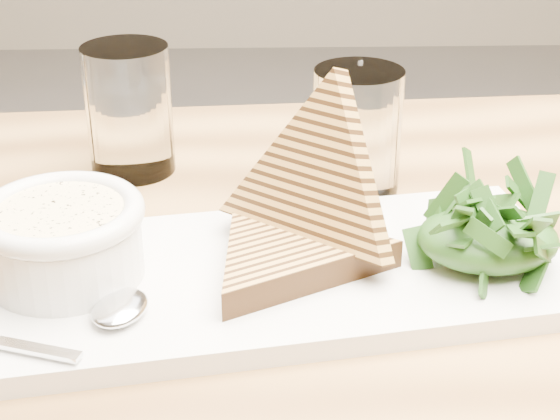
{
  "coord_description": "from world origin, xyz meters",
  "views": [
    {
      "loc": [
        -0.15,
        -0.61,
        1.09
      ],
      "look_at": [
        -0.14,
        -0.07,
        0.81
      ],
      "focal_mm": 55.0,
      "sensor_mm": 36.0,
      "label": 1
    }
  ],
  "objects_px": {
    "platter": "(281,275)",
    "soup_bowl": "(65,249)",
    "glass_far": "(357,135)",
    "table_top": "(224,370)",
    "glass_near": "(129,110)"
  },
  "relations": [
    {
      "from": "table_top",
      "to": "soup_bowl",
      "type": "relative_size",
      "value": 12.37
    },
    {
      "from": "platter",
      "to": "soup_bowl",
      "type": "height_order",
      "value": "soup_bowl"
    },
    {
      "from": "platter",
      "to": "glass_near",
      "type": "xyz_separation_m",
      "value": [
        -0.13,
        0.2,
        0.05
      ]
    },
    {
      "from": "soup_bowl",
      "to": "table_top",
      "type": "bearing_deg",
      "value": -29.84
    },
    {
      "from": "table_top",
      "to": "soup_bowl",
      "type": "distance_m",
      "value": 0.14
    },
    {
      "from": "table_top",
      "to": "platter",
      "type": "bearing_deg",
      "value": 61.21
    },
    {
      "from": "soup_bowl",
      "to": "glass_near",
      "type": "xyz_separation_m",
      "value": [
        0.02,
        0.21,
        0.02
      ]
    },
    {
      "from": "table_top",
      "to": "glass_near",
      "type": "bearing_deg",
      "value": 108.35
    },
    {
      "from": "platter",
      "to": "glass_near",
      "type": "bearing_deg",
      "value": 122.7
    },
    {
      "from": "soup_bowl",
      "to": "glass_far",
      "type": "xyz_separation_m",
      "value": [
        0.22,
        0.15,
        0.02
      ]
    },
    {
      "from": "glass_near",
      "to": "platter",
      "type": "bearing_deg",
      "value": -57.3
    },
    {
      "from": "soup_bowl",
      "to": "glass_far",
      "type": "distance_m",
      "value": 0.26
    },
    {
      "from": "soup_bowl",
      "to": "glass_far",
      "type": "height_order",
      "value": "glass_far"
    },
    {
      "from": "glass_far",
      "to": "soup_bowl",
      "type": "bearing_deg",
      "value": -145.31
    },
    {
      "from": "glass_near",
      "to": "glass_far",
      "type": "bearing_deg",
      "value": -17.05
    }
  ]
}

